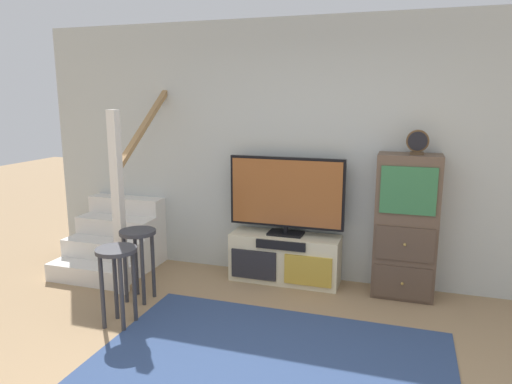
{
  "coord_description": "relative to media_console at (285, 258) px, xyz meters",
  "views": [
    {
      "loc": [
        0.86,
        -2.37,
        1.92
      ],
      "look_at": [
        -0.48,
        1.75,
        1.04
      ],
      "focal_mm": 33.04,
      "sensor_mm": 36.0,
      "label": 1
    }
  ],
  "objects": [
    {
      "name": "bar_stool_far",
      "position": [
        -1.2,
        -0.87,
        0.26
      ],
      "size": [
        0.34,
        0.34,
        0.69
      ],
      "color": "#333338",
      "rests_on": "ground_plane"
    },
    {
      "name": "media_console",
      "position": [
        0.0,
        0.0,
        0.0
      ],
      "size": [
        1.14,
        0.38,
        0.51
      ],
      "color": "beige",
      "rests_on": "ground_plane"
    },
    {
      "name": "staircase",
      "position": [
        -1.94,
        0.01,
        0.12
      ],
      "size": [
        1.0,
        1.36,
        2.2
      ],
      "color": "silver",
      "rests_on": "ground_plane"
    },
    {
      "name": "television",
      "position": [
        0.0,
        0.02,
        0.68
      ],
      "size": [
        1.2,
        0.22,
        0.81
      ],
      "color": "black",
      "rests_on": "media_console"
    },
    {
      "name": "bar_stool_near",
      "position": [
        -1.09,
        -1.38,
        0.26
      ],
      "size": [
        0.34,
        0.34,
        0.69
      ],
      "color": "#333338",
      "rests_on": "ground_plane"
    },
    {
      "name": "area_rug",
      "position": [
        0.3,
        -1.59,
        -0.25
      ],
      "size": [
        2.6,
        1.8,
        0.01
      ],
      "primitive_type": "cube",
      "color": "navy",
      "rests_on": "ground_plane"
    },
    {
      "name": "desk_clock",
      "position": [
        1.24,
        -0.0,
        1.25
      ],
      "size": [
        0.2,
        0.08,
        0.23
      ],
      "color": "#4C3823",
      "rests_on": "side_cabinet"
    },
    {
      "name": "side_cabinet",
      "position": [
        1.19,
        0.01,
        0.44
      ],
      "size": [
        0.58,
        0.38,
        1.39
      ],
      "color": "brown",
      "rests_on": "ground_plane"
    },
    {
      "name": "back_wall",
      "position": [
        0.3,
        0.27,
        1.1
      ],
      "size": [
        6.4,
        0.12,
        2.7
      ],
      "primitive_type": "cube",
      "color": "#B2B7B2",
      "rests_on": "ground_plane"
    }
  ]
}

